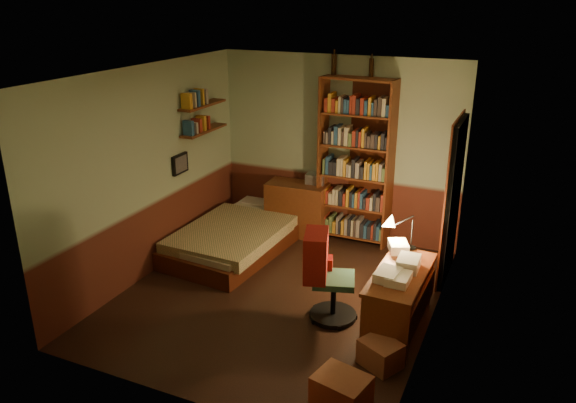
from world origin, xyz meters
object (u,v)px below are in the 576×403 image
at_px(mini_stereo, 316,179).
at_px(desk_lamp, 412,228).
at_px(bed, 239,227).
at_px(dresser, 297,209).
at_px(office_chair, 334,282).
at_px(bookshelf, 356,163).
at_px(cardboard_box_a, 341,393).
at_px(cardboard_box_b, 380,354).
at_px(desk, 399,300).

height_order(mini_stereo, desk_lamp, desk_lamp).
bearing_deg(bed, dresser, 61.74).
distance_m(desk_lamp, office_chair, 1.08).
bearing_deg(bookshelf, cardboard_box_a, -67.60).
height_order(dresser, cardboard_box_b, dresser).
bearing_deg(mini_stereo, bed, -134.36).
bearing_deg(bed, mini_stereo, 55.65).
distance_m(dresser, mini_stereo, 0.53).
xyz_separation_m(mini_stereo, desk_lamp, (1.70, -1.38, 0.06)).
bearing_deg(cardboard_box_a, bed, 133.32).
relative_size(office_chair, cardboard_box_a, 1.99).
distance_m(bed, dresser, 0.98).
bearing_deg(desk_lamp, bookshelf, 116.62).
bearing_deg(dresser, cardboard_box_b, -55.16).
relative_size(mini_stereo, desk, 0.22).
relative_size(desk_lamp, cardboard_box_a, 1.16).
xyz_separation_m(dresser, desk, (1.97, -1.86, -0.06)).
relative_size(bookshelf, office_chair, 2.63).
relative_size(mini_stereo, cardboard_box_b, 0.73).
height_order(mini_stereo, desk, mini_stereo).
bearing_deg(cardboard_box_b, office_chair, 138.70).
relative_size(desk, cardboard_box_b, 3.35).
bearing_deg(office_chair, desk, -8.09).
relative_size(dresser, cardboard_box_a, 1.97).
xyz_separation_m(desk_lamp, cardboard_box_a, (-0.10, -2.07, -0.75)).
height_order(office_chair, cardboard_box_b, office_chair).
bearing_deg(cardboard_box_a, dresser, 118.85).
height_order(bookshelf, desk, bookshelf).
bearing_deg(dresser, desk_lamp, -35.44).
bearing_deg(cardboard_box_b, desk, 90.79).
distance_m(bed, desk_lamp, 2.57).
height_order(bookshelf, desk_lamp, bookshelf).
height_order(mini_stereo, cardboard_box_a, mini_stereo).
relative_size(dresser, office_chair, 0.99).
bearing_deg(cardboard_box_a, office_chair, 112.42).
distance_m(dresser, cardboard_box_a, 3.80).
xyz_separation_m(bookshelf, office_chair, (0.44, -2.06, -0.72)).
bearing_deg(desk_lamp, cardboard_box_a, -105.47).
bearing_deg(bed, desk, -17.85).
bearing_deg(desk_lamp, bed, 157.29).
relative_size(bed, desk, 1.79).
bearing_deg(office_chair, bookshelf, 84.72).
relative_size(desk, desk_lamp, 2.37).
xyz_separation_m(bed, bookshelf, (1.37, 0.90, 0.84)).
distance_m(bed, bookshelf, 1.84).
bearing_deg(office_chair, desk_lamp, 30.46).
xyz_separation_m(bookshelf, desk, (1.13, -1.95, -0.84)).
bearing_deg(mini_stereo, desk, -54.11).
relative_size(bookshelf, desk_lamp, 4.53).
height_order(desk, office_chair, office_chair).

